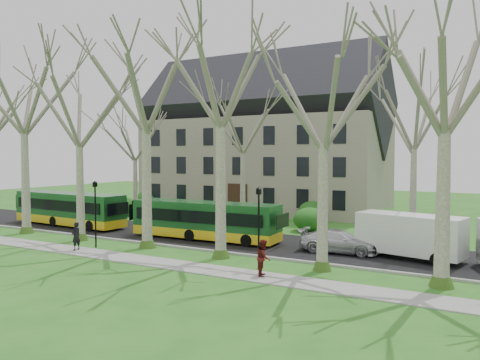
# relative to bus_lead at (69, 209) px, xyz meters

# --- Properties ---
(ground) EXTENTS (120.00, 120.00, 0.00)m
(ground) POSITION_rel_bus_lead_xyz_m (15.09, -4.66, -1.50)
(ground) COLOR #28671D
(ground) RESTS_ON ground
(sidewalk) EXTENTS (70.00, 2.00, 0.06)m
(sidewalk) POSITION_rel_bus_lead_xyz_m (15.09, -7.16, -1.47)
(sidewalk) COLOR gray
(sidewalk) RESTS_ON ground
(road) EXTENTS (80.00, 8.00, 0.06)m
(road) POSITION_rel_bus_lead_xyz_m (15.09, 0.84, -1.47)
(road) COLOR black
(road) RESTS_ON ground
(curb) EXTENTS (80.00, 0.25, 0.14)m
(curb) POSITION_rel_bus_lead_xyz_m (15.09, -3.16, -1.43)
(curb) COLOR #A5A39E
(curb) RESTS_ON ground
(building) EXTENTS (26.50, 12.20, 16.00)m
(building) POSITION_rel_bus_lead_xyz_m (9.09, 19.34, 6.56)
(building) COLOR gray
(building) RESTS_ON ground
(tree_row_verge) EXTENTS (49.00, 7.00, 14.00)m
(tree_row_verge) POSITION_rel_bus_lead_xyz_m (15.09, -4.36, 5.50)
(tree_row_verge) COLOR gray
(tree_row_verge) RESTS_ON ground
(tree_row_far) EXTENTS (33.00, 7.00, 12.00)m
(tree_row_far) POSITION_rel_bus_lead_xyz_m (13.76, 6.34, 4.50)
(tree_row_far) COLOR gray
(tree_row_far) RESTS_ON ground
(lamp_row) EXTENTS (36.22, 0.22, 4.30)m
(lamp_row) POSITION_rel_bus_lead_xyz_m (15.09, -5.66, 1.07)
(lamp_row) COLOR black
(lamp_row) RESTS_ON ground
(hedges) EXTENTS (30.60, 8.60, 2.00)m
(hedges) POSITION_rel_bus_lead_xyz_m (10.42, 9.34, -0.50)
(hedges) COLOR #224E16
(hedges) RESTS_ON ground
(bus_lead) EXTENTS (11.68, 3.10, 2.89)m
(bus_lead) POSITION_rel_bus_lead_xyz_m (0.00, 0.00, 0.00)
(bus_lead) COLOR #164D1F
(bus_lead) RESTS_ON road
(bus_follow) EXTENTS (11.16, 2.67, 2.77)m
(bus_follow) POSITION_rel_bus_lead_xyz_m (13.86, 0.07, -0.06)
(bus_follow) COLOR #164D1F
(bus_follow) RESTS_ON road
(sedan) EXTENTS (4.98, 2.30, 1.41)m
(sedan) POSITION_rel_bus_lead_xyz_m (23.64, 0.30, -0.74)
(sedan) COLOR silver
(sedan) RESTS_ON road
(van_a) EXTENTS (6.23, 3.39, 2.58)m
(van_a) POSITION_rel_bus_lead_xyz_m (27.74, 0.64, -0.16)
(van_a) COLOR white
(van_a) RESTS_ON road
(pedestrian_a) EXTENTS (0.45, 0.66, 1.77)m
(pedestrian_a) POSITION_rel_bus_lead_xyz_m (8.84, -7.07, -0.56)
(pedestrian_a) COLOR black
(pedestrian_a) RESTS_ON sidewalk
(pedestrian_b) EXTENTS (0.94, 1.06, 1.81)m
(pedestrian_b) POSITION_rel_bus_lead_xyz_m (22.03, -6.96, -0.54)
(pedestrian_b) COLOR #551413
(pedestrian_b) RESTS_ON sidewalk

